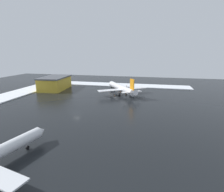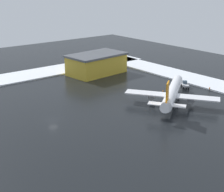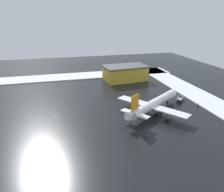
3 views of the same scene
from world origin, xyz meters
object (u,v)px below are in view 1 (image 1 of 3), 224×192
object	(u,v)px
traffic_cone_near_nose	(115,95)
ground_crew_by_nose_gear	(120,92)
cargo_hangar	(55,83)
ground_crew_mid_apron	(127,86)
pushback_tug	(114,86)
traffic_cone_mid_line	(126,94)
traffic_cone_wingtip_side	(118,92)
airplane_far_rear	(121,88)
ground_crew_beside_wing	(110,90)

from	to	relation	value
traffic_cone_near_nose	ground_crew_by_nose_gear	bearing A→B (deg)	158.39
cargo_hangar	ground_crew_mid_apron	bearing A→B (deg)	104.74
ground_crew_mid_apron	ground_crew_by_nose_gear	distance (m)	20.39
pushback_tug	ground_crew_mid_apron	xyz separation A→B (m)	(-3.22, 8.83, -0.31)
ground_crew_mid_apron	traffic_cone_mid_line	world-z (taller)	ground_crew_mid_apron
traffic_cone_wingtip_side	airplane_far_rear	bearing A→B (deg)	31.36
airplane_far_rear	traffic_cone_mid_line	world-z (taller)	airplane_far_rear
ground_crew_mid_apron	ground_crew_by_nose_gear	size ratio (longest dim) A/B	1.00
ground_crew_mid_apron	airplane_far_rear	bearing A→B (deg)	88.42
pushback_tug	ground_crew_mid_apron	size ratio (longest dim) A/B	2.90
airplane_far_rear	ground_crew_beside_wing	distance (m)	9.49
traffic_cone_mid_line	traffic_cone_wingtip_side	size ratio (longest dim) A/B	1.00
ground_crew_mid_apron	traffic_cone_wingtip_side	xyz separation A→B (m)	(15.89, -2.99, -0.70)
pushback_tug	ground_crew_beside_wing	bearing A→B (deg)	131.59
airplane_far_rear	traffic_cone_near_nose	bearing A→B (deg)	119.20
pushback_tug	ground_crew_by_nose_gear	xyz separation A→B (m)	(17.15, 7.93, -0.31)
ground_crew_by_nose_gear	cargo_hangar	world-z (taller)	cargo_hangar
ground_crew_by_nose_gear	cargo_hangar	size ratio (longest dim) A/B	0.07
ground_crew_beside_wing	ground_crew_mid_apron	distance (m)	18.06
airplane_far_rear	ground_crew_beside_wing	size ratio (longest dim) A/B	18.85
airplane_far_rear	cargo_hangar	xyz separation A→B (m)	(-3.18, -46.58, 0.81)
ground_crew_beside_wing	cargo_hangar	bearing A→B (deg)	-21.49
cargo_hangar	traffic_cone_near_nose	distance (m)	44.77
traffic_cone_near_nose	ground_crew_mid_apron	bearing A→B (deg)	172.96
cargo_hangar	traffic_cone_mid_line	size ratio (longest dim) A/B	47.79
airplane_far_rear	ground_crew_beside_wing	xyz separation A→B (m)	(-4.29, -8.04, -2.67)
pushback_tug	traffic_cone_mid_line	bearing A→B (deg)	161.80
ground_crew_beside_wing	traffic_cone_mid_line	world-z (taller)	ground_crew_beside_wing
ground_crew_by_nose_gear	cargo_hangar	distance (m)	46.22
traffic_cone_mid_line	traffic_cone_wingtip_side	distance (m)	7.72
traffic_cone_mid_line	traffic_cone_wingtip_side	bearing A→B (deg)	-133.60
traffic_cone_mid_line	airplane_far_rear	bearing A→B (deg)	-107.30
ground_crew_beside_wing	traffic_cone_mid_line	xyz separation A→B (m)	(5.19, 10.94, -0.70)
traffic_cone_near_nose	traffic_cone_mid_line	bearing A→B (deg)	130.99
airplane_far_rear	ground_crew_by_nose_gear	xyz separation A→B (m)	(0.06, -0.61, -2.67)
pushback_tug	traffic_cone_wingtip_side	world-z (taller)	pushback_tug
airplane_far_rear	pushback_tug	xyz separation A→B (m)	(-17.09, -8.53, -2.35)
airplane_far_rear	ground_crew_mid_apron	xyz separation A→B (m)	(-20.31, 0.30, -2.67)
traffic_cone_near_nose	traffic_cone_mid_line	world-z (taller)	same
cargo_hangar	traffic_cone_mid_line	world-z (taller)	cargo_hangar
ground_crew_beside_wing	traffic_cone_mid_line	bearing A→B (deg)	131.48
ground_crew_mid_apron	cargo_hangar	xyz separation A→B (m)	(17.13, -46.87, 3.47)
airplane_far_rear	traffic_cone_wingtip_side	distance (m)	6.18
traffic_cone_near_nose	ground_crew_beside_wing	bearing A→B (deg)	-153.66
ground_crew_mid_apron	pushback_tug	bearing A→B (deg)	19.30
pushback_tug	ground_crew_mid_apron	bearing A→B (deg)	-120.58
pushback_tug	ground_crew_by_nose_gear	bearing A→B (deg)	154.18
ground_crew_beside_wing	traffic_cone_wingtip_side	size ratio (longest dim) A/B	3.11
pushback_tug	traffic_cone_wingtip_side	bearing A→B (deg)	154.12
traffic_cone_near_nose	cargo_hangar	bearing A→B (deg)	-101.87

